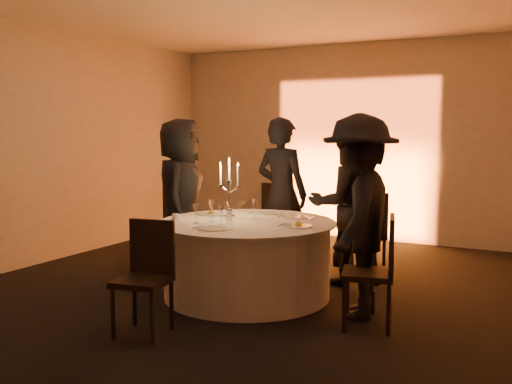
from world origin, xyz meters
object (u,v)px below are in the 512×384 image
at_px(guest_right, 359,216).
at_px(candelabra, 229,196).
at_px(coffee_cup, 175,217).
at_px(chair_front, 147,270).
at_px(guest_back_left, 282,194).
at_px(guest_back_right, 346,205).
at_px(guest_left, 180,196).
at_px(chair_left, 176,219).
at_px(chair_back_left, 281,217).
at_px(banquet_table, 247,259).
at_px(chair_back_right, 366,229).
at_px(chair_right, 378,265).

bearing_deg(guest_right, candelabra, -103.71).
xyz_separation_m(coffee_cup, candelabra, (0.39, 0.42, 0.19)).
bearing_deg(chair_front, guest_back_left, 77.64).
distance_m(guest_back_right, coffee_cup, 1.86).
height_order(guest_left, guest_back_left, guest_back_left).
bearing_deg(guest_right, chair_left, -112.02).
bearing_deg(chair_back_left, guest_back_right, 159.87).
height_order(chair_front, guest_back_right, guest_back_right).
bearing_deg(banquet_table, chair_back_right, 56.14).
bearing_deg(guest_left, guest_back_right, -101.88).
distance_m(guest_left, coffee_cup, 0.93).
relative_size(chair_back_left, chair_right, 1.04).
relative_size(chair_right, candelabra, 1.52).
bearing_deg(candelabra, guest_right, -9.54).
bearing_deg(chair_front, chair_back_left, 82.11).
bearing_deg(chair_right, chair_back_right, -174.28).
bearing_deg(chair_back_right, chair_front, 35.45).
xyz_separation_m(banquet_table, chair_left, (-1.41, 0.75, 0.20)).
bearing_deg(chair_back_left, chair_left, 50.74).
bearing_deg(chair_left, guest_back_right, -116.03).
height_order(chair_front, coffee_cup, chair_front).
xyz_separation_m(guest_back_right, coffee_cup, (-1.43, -1.19, -0.08)).
bearing_deg(guest_back_right, guest_left, -26.46).
bearing_deg(guest_back_right, chair_left, -33.69).
bearing_deg(chair_back_left, chair_back_right, 176.68).
height_order(chair_left, guest_left, guest_left).
bearing_deg(chair_right, candelabra, -119.63).
bearing_deg(chair_front, guest_left, 106.97).
distance_m(chair_back_right, candelabra, 1.67).
relative_size(chair_back_left, guest_right, 0.55).
height_order(chair_back_left, guest_left, guest_left).
relative_size(guest_back_right, candelabra, 2.75).
distance_m(chair_front, guest_back_left, 2.49).
relative_size(chair_left, guest_back_left, 0.56).
xyz_separation_m(chair_back_left, candelabra, (0.06, -1.44, 0.42)).
height_order(chair_left, candelabra, candelabra).
bearing_deg(guest_back_left, chair_right, 144.42).
height_order(chair_back_right, guest_back_right, guest_back_right).
relative_size(chair_back_left, guest_left, 0.55).
relative_size(banquet_table, chair_back_left, 1.78).
xyz_separation_m(chair_back_left, chair_right, (1.80, -1.93, -0.02)).
relative_size(chair_right, guest_back_right, 0.55).
distance_m(chair_front, guest_right, 1.93).
height_order(chair_back_left, guest_back_right, guest_back_right).
distance_m(chair_back_left, chair_front, 2.90).
distance_m(guest_back_right, guest_right, 1.11).
relative_size(chair_front, guest_back_right, 0.54).
height_order(banquet_table, chair_front, chair_front).
xyz_separation_m(guest_left, candelabra, (0.88, -0.36, 0.08)).
bearing_deg(guest_back_right, guest_back_left, -53.24).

